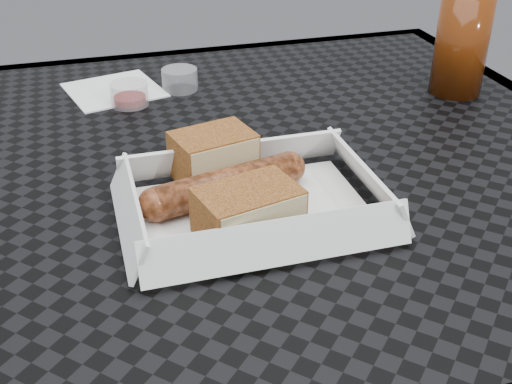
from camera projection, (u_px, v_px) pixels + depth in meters
patio_table at (275, 208)px, 0.77m from camera, size 0.80×0.80×0.74m
food_tray at (253, 212)px, 0.62m from camera, size 0.22×0.15×0.00m
bratwurst at (226, 185)px, 0.63m from camera, size 0.18×0.07×0.03m
bread_near at (213, 156)px, 0.66m from camera, size 0.09×0.07×0.05m
bread_far at (248, 212)px, 0.57m from camera, size 0.10×0.08×0.05m
veg_garnish at (346, 227)px, 0.59m from camera, size 0.03×0.03×0.00m
napkin at (114, 90)px, 0.90m from camera, size 0.15×0.15×0.00m
condiment_cup_sauce at (129, 94)px, 0.85m from camera, size 0.05×0.05×0.03m
condiment_cup_empty at (180, 79)px, 0.89m from camera, size 0.05×0.05×0.03m
drink_glass at (461, 45)px, 0.86m from camera, size 0.07×0.07×0.13m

